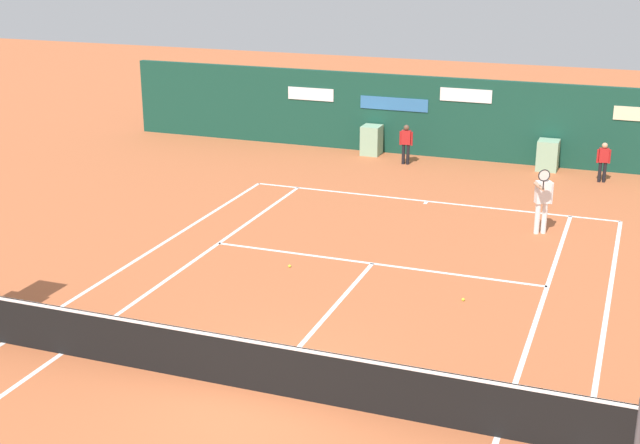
# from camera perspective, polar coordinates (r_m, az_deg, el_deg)

# --- Properties ---
(ground_plane) EXTENTS (80.00, 80.00, 0.01)m
(ground_plane) POSITION_cam_1_polar(r_m,az_deg,el_deg) (15.60, -3.03, -9.95)
(ground_plane) COLOR #BC6038
(tennis_net) EXTENTS (12.10, 0.10, 1.07)m
(tennis_net) POSITION_cam_1_polar(r_m,az_deg,el_deg) (14.90, -3.95, -9.20)
(tennis_net) COLOR #4C4C51
(tennis_net) RESTS_ON ground_plane
(sponsor_back_wall) EXTENTS (25.00, 1.02, 2.72)m
(sponsor_back_wall) POSITION_cam_1_polar(r_m,az_deg,el_deg) (30.11, 9.46, 6.50)
(sponsor_back_wall) COLOR #144233
(sponsor_back_wall) RESTS_ON ground_plane
(player_on_baseline) EXTENTS (0.48, 0.85, 1.85)m
(player_on_baseline) POSITION_cam_1_polar(r_m,az_deg,el_deg) (22.95, 14.25, 1.59)
(player_on_baseline) COLOR white
(player_on_baseline) RESTS_ON ground_plane
(ball_kid_centre_post) EXTENTS (0.44, 0.20, 1.33)m
(ball_kid_centre_post) POSITION_cam_1_polar(r_m,az_deg,el_deg) (29.25, 5.60, 5.21)
(ball_kid_centre_post) COLOR black
(ball_kid_centre_post) RESTS_ON ground_plane
(ball_kid_right_post) EXTENTS (0.41, 0.21, 1.25)m
(ball_kid_right_post) POSITION_cam_1_polar(r_m,az_deg,el_deg) (28.37, 17.91, 3.88)
(ball_kid_right_post) COLOR black
(ball_kid_right_post) RESTS_ON ground_plane
(tennis_ball_mid_court) EXTENTS (0.07, 0.07, 0.07)m
(tennis_ball_mid_court) POSITION_cam_1_polar(r_m,az_deg,el_deg) (20.32, -1.98, -2.87)
(tennis_ball_mid_court) COLOR #CCE033
(tennis_ball_mid_court) RESTS_ON ground_plane
(tennis_ball_near_service_line) EXTENTS (0.07, 0.07, 0.07)m
(tennis_ball_near_service_line) POSITION_cam_1_polar(r_m,az_deg,el_deg) (18.76, 9.27, -4.98)
(tennis_ball_near_service_line) COLOR #CCE033
(tennis_ball_near_service_line) RESTS_ON ground_plane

